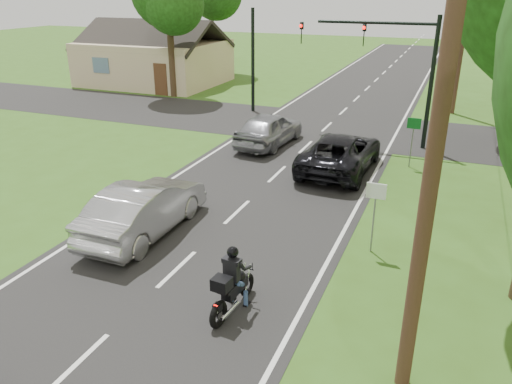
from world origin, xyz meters
TOP-DOWN VIEW (x-y plane):
  - ground at (0.00, 0.00)m, footprint 140.00×140.00m
  - road at (0.00, 10.00)m, footprint 8.00×100.00m
  - cross_road at (0.00, 16.00)m, footprint 60.00×7.00m
  - motorcycle_rider at (2.18, -1.15)m, footprint 0.58×1.99m
  - dark_suv at (2.25, 9.45)m, footprint 2.69×5.61m
  - silver_sedan at (-2.00, 1.55)m, footprint 1.77×4.97m
  - silver_suv at (-1.75, 11.69)m, footprint 2.26×4.84m
  - traffic_signal at (3.34, 14.00)m, footprint 6.38×0.44m
  - signal_pole_far at (-5.20, 18.00)m, footprint 0.20×0.20m
  - utility_pole_near at (6.20, -2.00)m, footprint 1.60×0.28m
  - utility_pole_far at (6.20, 22.00)m, footprint 1.60×0.28m
  - sign_white at (4.70, 2.98)m, footprint 0.55×0.07m
  - sign_green at (4.90, 10.98)m, footprint 0.55×0.07m
  - house at (-16.00, 24.00)m, footprint 10.20×8.00m

SIDE VIEW (x-z plane):
  - ground at x=0.00m, z-range 0.00..0.00m
  - cross_road at x=0.00m, z-range 0.00..0.01m
  - road at x=0.00m, z-range 0.00..0.01m
  - motorcycle_rider at x=2.18m, z-range -0.18..1.53m
  - dark_suv at x=2.25m, z-range 0.01..1.56m
  - silver_suv at x=-1.75m, z-range 0.01..1.62m
  - silver_sedan at x=-2.00m, z-range 0.01..1.64m
  - sign_white at x=4.70m, z-range 0.54..2.66m
  - sign_green at x=4.90m, z-range 0.54..2.66m
  - house at x=-16.00m, z-range -0.65..4.19m
  - signal_pole_far at x=-5.20m, z-range 0.00..6.00m
  - traffic_signal at x=3.34m, z-range 1.14..7.14m
  - utility_pole_near at x=6.20m, z-range 0.08..10.08m
  - utility_pole_far at x=6.20m, z-range 0.08..10.08m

